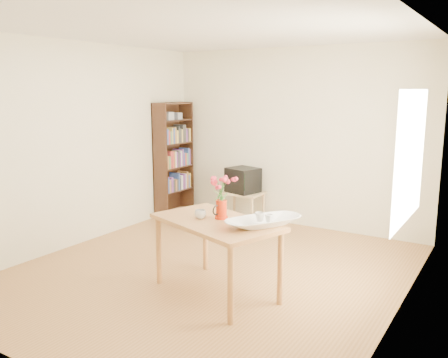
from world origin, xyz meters
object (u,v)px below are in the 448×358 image
Objects in this scene: mug at (200,214)px; television at (243,180)px; pitcher at (221,210)px; table at (216,230)px; bowl at (264,202)px.

television is at bearing -78.22° from mug.
table is at bearing -84.23° from pitcher.
pitcher is 0.40× the size of television.
mug is 2.63m from television.
table is 2.95× the size of bowl.
pitcher is (0.01, 0.08, 0.18)m from table.
bowl is at bearing -41.23° from television.
pitcher reaches higher than television.
bowl is (0.64, 0.10, 0.19)m from mug.
bowl is 2.84m from television.
bowl reaches higher than television.
pitcher is at bearing -49.81° from television.
bowl is at bearing 27.18° from table.
table is at bearing -171.46° from bowl.
pitcher is at bearing 103.92° from table.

